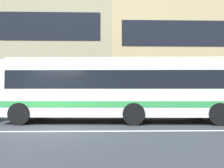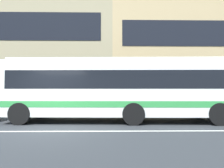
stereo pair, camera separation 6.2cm
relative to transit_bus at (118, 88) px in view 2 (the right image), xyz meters
The scene contains 5 objects.
ground_plane 4.32m from the transit_bus, 139.59° to the right, with size 160.00×160.00×0.00m, color #2D3134.
lane_centre_line 4.32m from the transit_bus, 139.59° to the right, with size 60.00×0.16×0.01m, color silver.
apartment_block_left 18.90m from the transit_bus, 134.85° to the left, with size 25.59×11.53×12.43m.
apartment_block_right 17.20m from the transit_bus, 51.11° to the left, with size 21.29×11.53×11.49m.
transit_bus is the anchor object (origin of this frame).
Camera 2 is at (2.54, -7.73, 1.47)m, focal length 32.60 mm.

